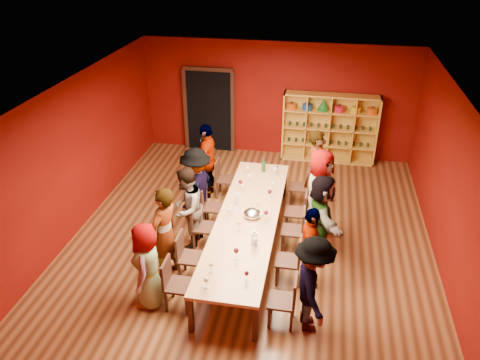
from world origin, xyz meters
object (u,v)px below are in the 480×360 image
(chair_person_right_2, at_px, (297,228))
(person_right_3, at_px, (319,193))
(person_right_1, at_px, (310,248))
(person_right_4, at_px, (317,170))
(chair_person_right_1, at_px, (293,258))
(wine_bottle, at_px, (264,166))
(chair_person_left_4, at_px, (222,177))
(person_left_4, at_px, (207,161))
(person_left_3, at_px, (196,188))
(person_right_2, at_px, (321,216))
(chair_person_left_3, at_px, (209,204))
(chair_person_left_0, at_px, (174,281))
(shelving_unit, at_px, (330,125))
(chair_person_left_1, at_px, (186,254))
(person_left_0, at_px, (147,265))
(chair_person_right_4, at_px, (303,185))
(chair_person_right_3, at_px, (300,210))
(spittoon_bowl, at_px, (252,214))
(person_left_2, at_px, (187,208))
(chair_person_left_2, at_px, (200,224))
(person_right_0, at_px, (313,285))
(person_left_1, at_px, (165,234))
(chair_person_right_0, at_px, (287,298))
(tasting_table, at_px, (248,220))

(chair_person_right_2, distance_m, person_right_3, 0.85)
(person_right_1, xyz_separation_m, person_right_4, (-0.00, 2.62, 0.14))
(chair_person_right_1, bearing_deg, wine_bottle, 108.63)
(chair_person_left_4, distance_m, person_left_4, 0.50)
(person_left_4, height_order, wine_bottle, person_left_4)
(chair_person_right_1, distance_m, wine_bottle, 2.78)
(person_left_3, distance_m, person_right_2, 2.55)
(chair_person_left_3, relative_size, wine_bottle, 2.60)
(chair_person_right_1, relative_size, chair_person_right_2, 1.00)
(chair_person_left_0, distance_m, person_right_1, 2.30)
(chair_person_right_1, bearing_deg, person_left_3, 145.05)
(shelving_unit, bearing_deg, chair_person_left_1, -113.66)
(person_right_3, bearing_deg, person_left_3, 117.62)
(person_left_0, relative_size, person_right_3, 0.83)
(person_left_4, relative_size, chair_person_right_4, 1.95)
(wine_bottle, bearing_deg, chair_person_right_1, -71.37)
(person_right_1, height_order, wine_bottle, person_right_1)
(shelving_unit, bearing_deg, wine_bottle, -119.22)
(chair_person_left_3, bearing_deg, chair_person_right_1, -38.58)
(person_left_4, xyz_separation_m, chair_person_right_3, (2.15, -1.09, -0.37))
(person_left_3, bearing_deg, chair_person_right_3, 102.14)
(spittoon_bowl, bearing_deg, chair_person_left_3, 144.76)
(person_left_0, bearing_deg, person_left_2, 165.66)
(chair_person_right_4, bearing_deg, chair_person_left_2, -133.90)
(chair_person_left_4, bearing_deg, chair_person_right_3, -30.90)
(chair_person_left_2, distance_m, chair_person_right_2, 1.83)
(person_right_2, xyz_separation_m, wine_bottle, (-1.29, 1.68, 0.06))
(person_right_3, bearing_deg, shelving_unit, 22.45)
(chair_person_right_4, bearing_deg, person_right_0, -84.27)
(person_left_1, bearing_deg, chair_person_left_3, -173.30)
(person_right_4, distance_m, spittoon_bowl, 2.16)
(person_left_1, height_order, person_right_1, person_left_1)
(chair_person_left_1, height_order, chair_person_right_0, same)
(person_right_1, height_order, person_right_2, person_right_2)
(chair_person_left_1, bearing_deg, chair_person_right_0, -22.98)
(person_left_1, bearing_deg, person_left_3, -164.64)
(chair_person_right_1, relative_size, person_right_1, 0.59)
(chair_person_right_3, height_order, person_right_4, person_right_4)
(tasting_table, relative_size, person_left_4, 2.59)
(person_right_1, xyz_separation_m, person_right_3, (0.08, 1.58, 0.16))
(chair_person_right_4, distance_m, wine_bottle, 0.96)
(person_left_0, height_order, person_left_3, person_left_3)
(chair_person_left_2, xyz_separation_m, chair_person_right_4, (1.82, 1.89, 0.00))
(chair_person_right_0, relative_size, person_right_2, 0.54)
(person_right_3, bearing_deg, person_left_0, 158.81)
(chair_person_right_2, relative_size, person_right_4, 0.50)
(tasting_table, xyz_separation_m, chair_person_right_0, (0.91, -1.72, -0.20))
(chair_person_left_3, relative_size, chair_person_right_4, 1.00)
(chair_person_right_0, bearing_deg, chair_person_left_4, 116.46)
(chair_person_left_1, distance_m, wine_bottle, 3.00)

